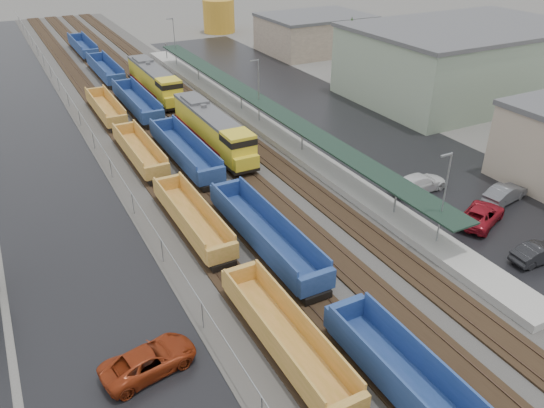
{
  "coord_description": "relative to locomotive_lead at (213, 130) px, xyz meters",
  "views": [
    {
      "loc": [
        -17.49,
        -4.08,
        22.68
      ],
      "look_at": [
        0.04,
        28.91,
        2.0
      ],
      "focal_mm": 35.0,
      "sensor_mm": 36.0,
      "label": 1
    }
  ],
  "objects": [
    {
      "name": "ballast_strip",
      "position": [
        -2.0,
        14.01,
        -2.18
      ],
      "size": [
        20.0,
        160.0,
        0.08
      ],
      "primitive_type": "cube",
      "color": "#302D2B",
      "rests_on": "ground"
    },
    {
      "name": "trackbed",
      "position": [
        -2.0,
        14.01,
        -2.07
      ],
      "size": [
        14.6,
        160.0,
        0.22
      ],
      "color": "black",
      "rests_on": "ground"
    },
    {
      "name": "west_parking_lot",
      "position": [
        -17.0,
        14.01,
        -2.21
      ],
      "size": [
        10.0,
        160.0,
        0.02
      ],
      "primitive_type": "cube",
      "color": "black",
      "rests_on": "ground"
    },
    {
      "name": "east_commuter_lot",
      "position": [
        17.0,
        4.01,
        -2.21
      ],
      "size": [
        16.0,
        100.0,
        0.02
      ],
      "primitive_type": "cube",
      "color": "black",
      "rests_on": "ground"
    },
    {
      "name": "station_platform",
      "position": [
        7.5,
        4.01,
        -1.49
      ],
      "size": [
        3.0,
        80.0,
        8.0
      ],
      "color": "#9E9B93",
      "rests_on": "ground"
    },
    {
      "name": "chainlink_fence",
      "position": [
        -11.5,
        12.45,
        -0.61
      ],
      "size": [
        0.08,
        160.04,
        2.02
      ],
      "color": "gray",
      "rests_on": "ground"
    },
    {
      "name": "industrial_buildings",
      "position": [
        35.76,
        -0.15,
        2.02
      ],
      "size": [
        32.52,
        75.3,
        9.5
      ],
      "color": "tan",
      "rests_on": "ground"
    },
    {
      "name": "tree_east",
      "position": [
        26.0,
        12.01,
        4.25
      ],
      "size": [
        4.4,
        4.4,
        10.0
      ],
      "color": "#332316",
      "rests_on": "ground"
    },
    {
      "name": "locomotive_lead",
      "position": [
        0.0,
        0.0,
        0.0
      ],
      "size": [
        2.76,
        18.21,
        4.12
      ],
      "color": "black",
      "rests_on": "ground"
    },
    {
      "name": "locomotive_trail",
      "position": [
        0.0,
        21.0,
        0.0
      ],
      "size": [
        2.76,
        18.21,
        4.12
      ],
      "color": "black",
      "rests_on": "ground"
    },
    {
      "name": "well_string_yellow",
      "position": [
        -8.0,
        -22.41,
        -1.12
      ],
      "size": [
        2.46,
        89.53,
        2.18
      ],
      "color": "#AD8630",
      "rests_on": "ground"
    },
    {
      "name": "well_string_blue",
      "position": [
        -4.0,
        -1.86,
        -1.02
      ],
      "size": [
        2.74,
        122.82,
        2.43
      ],
      "color": "navy",
      "rests_on": "ground"
    },
    {
      "name": "storage_tank",
      "position": [
        25.5,
        58.5,
        1.08
      ],
      "size": [
        6.6,
        6.6,
        6.6
      ],
      "primitive_type": "cylinder",
      "color": "gold",
      "rests_on": "ground"
    },
    {
      "name": "parked_car_west_c",
      "position": [
        -15.42,
        -27.79,
        -1.47
      ],
      "size": [
        3.4,
        5.77,
        1.5
      ],
      "primitive_type": "imported",
      "rotation": [
        0.0,
        0.0,
        1.75
      ],
      "color": "maroon",
      "rests_on": "ground"
    },
    {
      "name": "parked_car_east_a",
      "position": [
        12.94,
        -30.77,
        -1.5
      ],
      "size": [
        1.79,
        4.5,
        1.45
      ],
      "primitive_type": "imported",
      "rotation": [
        0.0,
        0.0,
        1.51
      ],
      "color": "black",
      "rests_on": "ground"
    },
    {
      "name": "parked_car_east_b",
      "position": [
        13.45,
        -24.84,
        -1.45
      ],
      "size": [
        4.53,
        6.14,
        1.55
      ],
      "primitive_type": "imported",
      "rotation": [
        0.0,
        0.0,
        1.97
      ],
      "color": "maroon",
      "rests_on": "ground"
    },
    {
      "name": "parked_car_east_c",
      "position": [
        12.98,
        -18.0,
        -1.42
      ],
      "size": [
        2.31,
        5.54,
        1.6
      ],
      "primitive_type": "imported",
      "rotation": [
        0.0,
        0.0,
        1.58
      ],
      "color": "white",
      "rests_on": "ground"
    },
    {
      "name": "parked_car_east_e",
      "position": [
        18.21,
        -23.14,
        -1.43
      ],
      "size": [
        2.45,
        5.0,
        1.58
      ],
      "primitive_type": "imported",
      "rotation": [
        0.0,
        0.0,
        1.74
      ],
      "color": "#55565A",
      "rests_on": "ground"
    }
  ]
}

